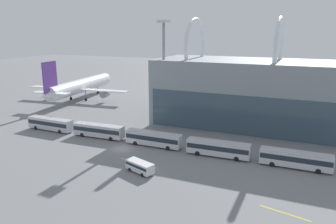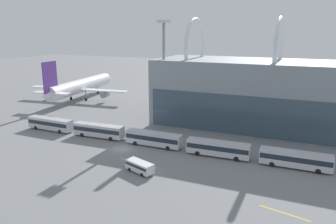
{
  "view_description": "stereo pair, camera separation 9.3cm",
  "coord_description": "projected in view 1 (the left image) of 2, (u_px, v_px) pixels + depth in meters",
  "views": [
    {
      "loc": [
        36.74,
        -58.69,
        25.61
      ],
      "look_at": [
        2.24,
        20.21,
        4.0
      ],
      "focal_mm": 35.0,
      "sensor_mm": 36.0,
      "label": 1
    },
    {
      "loc": [
        36.83,
        -58.65,
        25.61
      ],
      "look_at": [
        2.24,
        20.21,
        4.0
      ],
      "focal_mm": 35.0,
      "sensor_mm": 36.0,
      "label": 2
    }
  ],
  "objects": [
    {
      "name": "airliner_at_gate_near",
      "position": [
        79.0,
        86.0,
        121.79
      ],
      "size": [
        39.91,
        44.01,
        15.85
      ],
      "rotation": [
        0.0,
        0.0,
        1.69
      ],
      "color": "white",
      "rests_on": "ground_plane"
    },
    {
      "name": "service_van_foreground",
      "position": [
        140.0,
        166.0,
        60.38
      ],
      "size": [
        6.22,
        3.94,
        2.07
      ],
      "rotation": [
        0.0,
        0.0,
        -0.34
      ],
      "color": "silver",
      "rests_on": "ground_plane"
    },
    {
      "name": "lane_stripe_3",
      "position": [
        157.0,
        141.0,
        77.75
      ],
      "size": [
        7.19,
        0.78,
        0.01
      ],
      "primitive_type": "cube",
      "rotation": [
        0.0,
        0.0,
        -0.07
      ],
      "color": "yellow",
      "rests_on": "ground_plane"
    },
    {
      "name": "shuttle_bus_2",
      "position": [
        154.0,
        138.0,
        73.89
      ],
      "size": [
        13.15,
        2.7,
        3.26
      ],
      "rotation": [
        0.0,
        0.0,
        -0.0
      ],
      "color": "silver",
      "rests_on": "ground_plane"
    },
    {
      "name": "shuttle_bus_4",
      "position": [
        296.0,
        158.0,
        62.13
      ],
      "size": [
        13.15,
        2.73,
        3.26
      ],
      "rotation": [
        0.0,
        0.0,
        0.01
      ],
      "color": "silver",
      "rests_on": "ground_plane"
    },
    {
      "name": "ground_plane",
      "position": [
        122.0,
        149.0,
        72.67
      ],
      "size": [
        440.0,
        440.0,
        0.0
      ],
      "primitive_type": "plane",
      "color": "slate"
    },
    {
      "name": "airliner_at_gate_far",
      "position": [
        216.0,
        91.0,
        111.34
      ],
      "size": [
        32.64,
        36.39,
        15.43
      ],
      "rotation": [
        0.0,
        0.0,
        1.56
      ],
      "color": "white",
      "rests_on": "ground_plane"
    },
    {
      "name": "shuttle_bus_3",
      "position": [
        218.0,
        148.0,
        67.85
      ],
      "size": [
        13.21,
        2.96,
        3.26
      ],
      "rotation": [
        0.0,
        0.0,
        0.03
      ],
      "color": "silver",
      "rests_on": "ground_plane"
    },
    {
      "name": "lane_stripe_2",
      "position": [
        288.0,
        157.0,
        67.77
      ],
      "size": [
        11.5,
        3.17,
        0.01
      ],
      "primitive_type": "cube",
      "rotation": [
        0.0,
        0.0,
        0.25
      ],
      "color": "yellow",
      "rests_on": "ground_plane"
    },
    {
      "name": "shuttle_bus_1",
      "position": [
        99.0,
        130.0,
        79.93
      ],
      "size": [
        13.22,
        3.08,
        3.26
      ],
      "rotation": [
        0.0,
        0.0,
        0.04
      ],
      "color": "silver",
      "rests_on": "ground_plane"
    },
    {
      "name": "lane_stripe_0",
      "position": [
        285.0,
        213.0,
        47.12
      ],
      "size": [
        7.2,
        1.84,
        0.01
      ],
      "primitive_type": "cube",
      "rotation": [
        0.0,
        0.0,
        -0.22
      ],
      "color": "yellow",
      "rests_on": "ground_plane"
    },
    {
      "name": "shuttle_bus_0",
      "position": [
        50.0,
        123.0,
        85.62
      ],
      "size": [
        13.17,
        2.8,
        3.26
      ],
      "rotation": [
        0.0,
        0.0,
        -0.01
      ],
      "color": "silver",
      "rests_on": "ground_plane"
    },
    {
      "name": "lane_stripe_1",
      "position": [
        139.0,
        163.0,
        64.91
      ],
      "size": [
        9.33,
        1.87,
        0.01
      ],
      "primitive_type": "cube",
      "rotation": [
        0.0,
        0.0,
        -0.17
      ],
      "color": "yellow",
      "rests_on": "ground_plane"
    },
    {
      "name": "floodlight_mast",
      "position": [
        164.0,
        60.0,
        88.39
      ],
      "size": [
        2.82,
        2.82,
        28.15
      ],
      "color": "gray",
      "rests_on": "ground_plane"
    }
  ]
}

